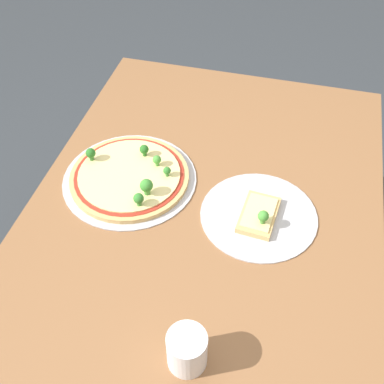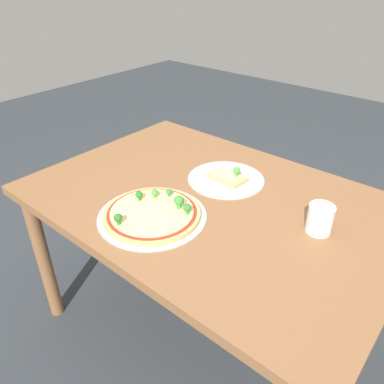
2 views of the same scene
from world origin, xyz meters
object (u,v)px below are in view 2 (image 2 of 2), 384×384
object	(u,v)px
drinking_cup	(320,219)
pizza_tray_slice	(227,178)
dining_table	(210,215)
pizza_tray_whole	(153,213)

from	to	relation	value
drinking_cup	pizza_tray_slice	bearing A→B (deg)	-11.10
pizza_tray_slice	drinking_cup	xyz separation A→B (m)	(-0.42, 0.08, 0.04)
dining_table	pizza_tray_slice	xyz separation A→B (m)	(0.03, -0.15, 0.09)
pizza_tray_whole	drinking_cup	world-z (taller)	drinking_cup
dining_table	drinking_cup	size ratio (longest dim) A/B	14.01
dining_table	pizza_tray_whole	size ratio (longest dim) A/B	3.59
pizza_tray_slice	drinking_cup	distance (m)	0.43
dining_table	pizza_tray_whole	bearing A→B (deg)	71.65
dining_table	pizza_tray_slice	distance (m)	0.18
pizza_tray_slice	drinking_cup	bearing A→B (deg)	168.90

